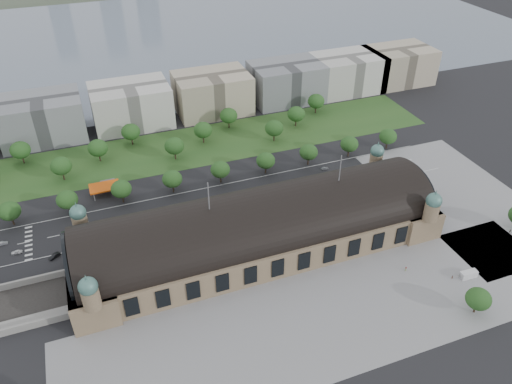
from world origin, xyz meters
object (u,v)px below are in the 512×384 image
object	(u,v)px
parked_car_4	(178,228)
pedestrian_1	(452,277)
petrol_station	(107,186)
parked_car_1	(118,240)
parked_car_6	(152,233)
traffic_car_0	(17,252)
pedestrian_0	(406,269)
pedestrian_2	(510,231)
traffic_car_5	(325,168)
traffic_car_6	(374,179)
bus_mid	(273,201)
parked_car_3	(143,235)
parked_car_5	(184,227)
bus_west	(214,214)
parked_car_2	(126,244)
traffic_car_4	(219,202)
traffic_car_1	(3,243)
parked_car_0	(54,256)
van_south	(468,275)
bus_east	(261,197)

from	to	relation	value
parked_car_4	pedestrian_1	world-z (taller)	pedestrian_1
petrol_station	parked_car_1	xyz separation A→B (m)	(-0.53, -40.28, -2.23)
parked_car_6	traffic_car_0	bearing A→B (deg)	-119.36
parked_car_4	pedestrian_0	world-z (taller)	pedestrian_0
pedestrian_0	pedestrian_2	size ratio (longest dim) A/B	1.07
traffic_car_5	pedestrian_2	bearing A→B (deg)	-143.68
traffic_car_5	traffic_car_6	distance (m)	25.59
parked_car_4	parked_car_1	bearing A→B (deg)	-123.35
bus_mid	pedestrian_2	size ratio (longest dim) A/B	6.69
traffic_car_6	parked_car_3	world-z (taller)	parked_car_3
traffic_car_5	parked_car_5	size ratio (longest dim) A/B	0.68
bus_west	traffic_car_5	bearing A→B (deg)	-78.24
parked_car_2	parked_car_5	bearing A→B (deg)	58.64
traffic_car_4	bus_west	bearing A→B (deg)	-26.10
traffic_car_5	parked_car_2	world-z (taller)	parked_car_2
traffic_car_1	pedestrian_1	bearing A→B (deg)	-118.81
parked_car_0	parked_car_1	xyz separation A→B (m)	(25.56, 1.15, -0.09)
bus_mid	petrol_station	bearing A→B (deg)	60.22
traffic_car_5	parked_car_0	bearing A→B (deg)	100.84
traffic_car_6	parked_car_4	size ratio (longest dim) A/B	1.06
petrol_station	traffic_car_0	size ratio (longest dim) A/B	3.19
van_south	parked_car_1	bearing A→B (deg)	153.62
parked_car_1	pedestrian_0	distance (m)	119.06
parked_car_2	bus_east	xyz separation A→B (m)	(64.70, 11.00, 1.02)
parked_car_0	parked_car_5	world-z (taller)	parked_car_0
parked_car_6	bus_west	xyz separation A→B (m)	(28.43, 2.00, 1.01)
parked_car_4	parked_car_6	size ratio (longest dim) A/B	1.00
parked_car_5	parked_car_6	xyz separation A→B (m)	(-14.10, 1.13, -0.16)
parked_car_0	bus_east	xyz separation A→B (m)	(93.21, 8.15, 0.93)
petrol_station	parked_car_4	world-z (taller)	petrol_station
parked_car_4	van_south	distance (m)	120.09
traffic_car_6	parked_car_0	distance (m)	152.84
bus_mid	traffic_car_6	bearing A→B (deg)	-90.58
parked_car_1	pedestrian_0	xyz separation A→B (m)	(103.87, -58.21, 0.23)
parked_car_6	pedestrian_2	distance (m)	155.14
traffic_car_1	bus_west	world-z (taller)	bus_west
traffic_car_1	parked_car_2	bearing A→B (deg)	-113.21
traffic_car_4	pedestrian_0	distance (m)	88.67
traffic_car_5	van_south	bearing A→B (deg)	-168.44
petrol_station	bus_east	distance (m)	74.93
parked_car_4	bus_west	world-z (taller)	bus_west
pedestrian_0	parked_car_2	bearing A→B (deg)	154.48
bus_west	bus_mid	distance (m)	28.91
traffic_car_6	van_south	size ratio (longest dim) A/B	0.68
bus_mid	van_south	distance (m)	88.81
bus_east	traffic_car_5	bearing A→B (deg)	-69.22
parked_car_6	bus_east	size ratio (longest dim) A/B	0.35
parked_car_3	parked_car_6	world-z (taller)	parked_car_3
parked_car_4	bus_mid	size ratio (longest dim) A/B	0.37
traffic_car_5	van_south	distance (m)	91.51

